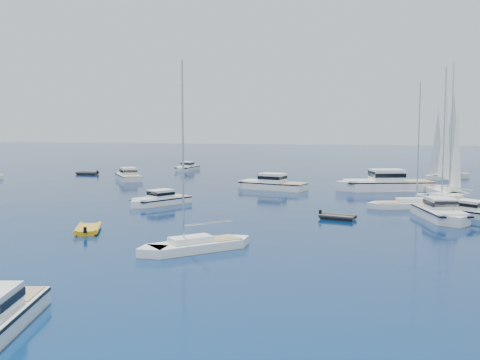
{
  "coord_description": "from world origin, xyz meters",
  "views": [
    {
      "loc": [
        17.16,
        -36.55,
        8.52
      ],
      "look_at": [
        2.16,
        25.35,
        2.2
      ],
      "focal_mm": 42.23,
      "sensor_mm": 36.0,
      "label": 1
    }
  ],
  "objects": [
    {
      "name": "tender_grey_far",
      "position": [
        -30.48,
        49.93,
        0.0
      ],
      "size": [
        3.83,
        2.22,
        0.95
      ],
      "primitive_type": null,
      "rotation": [
        0.0,
        0.0,
        1.62
      ],
      "color": "black",
      "rests_on": "ground"
    },
    {
      "name": "sailboat_mid_r",
      "position": [
        24.74,
        26.35,
        0.0
      ],
      "size": [
        8.38,
        9.8,
        15.13
      ],
      "primitive_type": null,
      "rotation": [
        0.0,
        0.0,
        0.65
      ],
      "color": "silver",
      "rests_on": "ground"
    },
    {
      "name": "motor_cruiser_far_l",
      "position": [
        -19.72,
        42.86,
        0.0
      ],
      "size": [
        7.8,
        9.33,
        2.47
      ],
      "primitive_type": null,
      "rotation": [
        0.0,
        0.0,
        0.62
      ],
      "color": "silver",
      "rests_on": "ground"
    },
    {
      "name": "motor_cruiser_far_r",
      "position": [
        25.85,
        18.28,
        0.0
      ],
      "size": [
        7.27,
        6.56,
        1.98
      ],
      "primitive_type": null,
      "rotation": [
        0.0,
        0.0,
        4.02
      ],
      "color": "white",
      "rests_on": "ground"
    },
    {
      "name": "sailboat_sails_far",
      "position": [
        28.1,
        56.83,
        0.0
      ],
      "size": [
        9.03,
        9.56,
        15.35
      ],
      "primitive_type": null,
      "rotation": [
        0.0,
        0.0,
        2.4
      ],
      "color": "silver",
      "rests_on": "ground"
    },
    {
      "name": "motor_cruiser_left",
      "position": [
        -5.08,
        19.04,
        0.0
      ],
      "size": [
        5.97,
        7.94,
        2.05
      ],
      "primitive_type": null,
      "rotation": [
        0.0,
        0.0,
        2.62
      ],
      "color": "white",
      "rests_on": "ground"
    },
    {
      "name": "motor_cruiser_centre",
      "position": [
        3.8,
        35.79,
        0.0
      ],
      "size": [
        10.84,
        5.81,
        2.72
      ],
      "primitive_type": null,
      "rotation": [
        0.0,
        0.0,
        1.3
      ],
      "color": "white",
      "rests_on": "ground"
    },
    {
      "name": "sailboat_centre",
      "position": [
        20.42,
        22.88,
        0.0
      ],
      "size": [
        9.28,
        5.01,
        13.22
      ],
      "primitive_type": null,
      "rotation": [
        0.0,
        0.0,
        5.03
      ],
      "color": "silver",
      "rests_on": "ground"
    },
    {
      "name": "sailboat_sails_r",
      "position": [
        25.37,
        34.58,
        0.0
      ],
      "size": [
        5.23,
        11.36,
        16.17
      ],
      "primitive_type": null,
      "rotation": [
        0.0,
        0.0,
        3.37
      ],
      "color": "white",
      "rests_on": "ground"
    },
    {
      "name": "tender_grey_near",
      "position": [
        13.92,
        14.14,
        0.0
      ],
      "size": [
        3.64,
        2.57,
        0.95
      ],
      "primitive_type": null,
      "rotation": [
        0.0,
        0.0,
        4.47
      ],
      "color": "black",
      "rests_on": "ground"
    },
    {
      "name": "sailboat_fore",
      "position": [
        5.4,
        -0.77,
        0.0
      ],
      "size": [
        7.94,
        7.98,
        13.13
      ],
      "primitive_type": null,
      "rotation": [
        0.0,
        0.0,
        2.36
      ],
      "color": "white",
      "rests_on": "ground"
    },
    {
      "name": "ground",
      "position": [
        0.0,
        0.0,
        0.0
      ],
      "size": [
        400.0,
        400.0,
        0.0
      ],
      "primitive_type": "plane",
      "color": "navy",
      "rests_on": "ground"
    },
    {
      "name": "motor_cruiser_horizon",
      "position": [
        -16.84,
        62.05,
        0.0
      ],
      "size": [
        2.91,
        8.06,
        2.08
      ],
      "primitive_type": null,
      "rotation": [
        0.0,
        0.0,
        3.08
      ],
      "color": "white",
      "rests_on": "ground"
    },
    {
      "name": "motor_cruiser_right",
      "position": [
        22.92,
        16.37,
        0.0
      ],
      "size": [
        5.08,
        9.83,
        2.47
      ],
      "primitive_type": null,
      "rotation": [
        0.0,
        0.0,
        3.39
      ],
      "color": "silver",
      "rests_on": "ground"
    },
    {
      "name": "motor_cruiser_distant",
      "position": [
        18.27,
        38.04,
        0.0
      ],
      "size": [
        13.92,
        7.91,
        3.49
      ],
      "primitive_type": null,
      "rotation": [
        0.0,
        0.0,
        1.88
      ],
      "color": "white",
      "rests_on": "ground"
    },
    {
      "name": "tender_yellow",
      "position": [
        -5.02,
        3.58,
        0.0
      ],
      "size": [
        3.65,
        4.66,
        0.95
      ],
      "primitive_type": null,
      "rotation": [
        0.0,
        0.0,
        0.4
      ],
      "color": "#E1A30D",
      "rests_on": "ground"
    }
  ]
}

